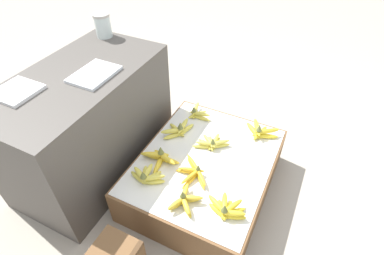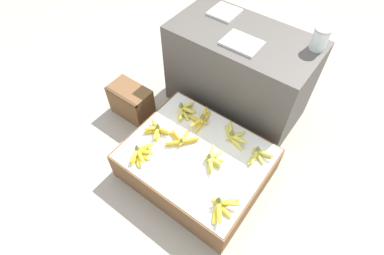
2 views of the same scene
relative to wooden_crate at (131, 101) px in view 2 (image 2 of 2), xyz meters
name	(u,v)px [view 2 (image 2 of 2)]	position (x,y,z in m)	size (l,w,h in m)	color
ground_plane	(196,172)	(0.78, -0.15, -0.14)	(10.00, 10.00, 0.00)	#A89E8E
display_platform	(196,163)	(0.78, -0.15, -0.01)	(0.94, 0.77, 0.26)	brown
back_vendor_table	(239,73)	(0.64, 0.60, 0.22)	(1.07, 0.57, 0.72)	#4C4742
wooden_crate	(131,101)	(0.00, 0.00, 0.00)	(0.34, 0.21, 0.28)	brown
banana_bunch_front_left	(141,153)	(0.49, -0.39, 0.15)	(0.15, 0.22, 0.10)	yellow
banana_bunch_front_right	(222,206)	(1.13, -0.38, 0.15)	(0.17, 0.24, 0.11)	yellow
banana_bunch_middle_left	(157,130)	(0.45, -0.17, 0.15)	(0.20, 0.15, 0.10)	gold
banana_bunch_middle_midleft	(181,140)	(0.64, -0.14, 0.14)	(0.23, 0.22, 0.08)	gold
banana_bunch_middle_midright	(212,159)	(0.90, -0.14, 0.14)	(0.16, 0.22, 0.09)	#DBCC4C
banana_bunch_back_left	(185,110)	(0.50, 0.09, 0.15)	(0.14, 0.22, 0.11)	#DBCC4C
banana_bunch_back_midleft	(202,119)	(0.65, 0.09, 0.15)	(0.17, 0.24, 0.11)	gold
banana_bunch_back_midright	(233,135)	(0.91, 0.10, 0.15)	(0.22, 0.17, 0.11)	#DBCC4C
banana_bunch_back_right	(259,155)	(1.13, 0.07, 0.15)	(0.16, 0.17, 0.10)	#DBCC4C
glass_jar	(320,38)	(1.10, 0.74, 0.66)	(0.11, 0.11, 0.15)	silver
foam_tray_white	(225,12)	(0.39, 0.73, 0.59)	(0.20, 0.20, 0.02)	white
foam_tray_dark	(242,43)	(0.68, 0.49, 0.59)	(0.26, 0.19, 0.02)	white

